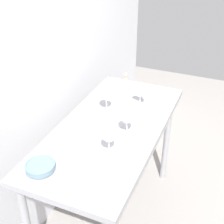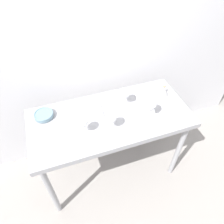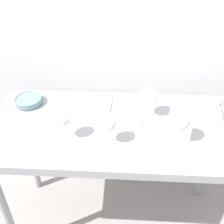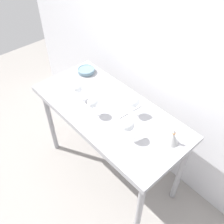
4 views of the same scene
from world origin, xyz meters
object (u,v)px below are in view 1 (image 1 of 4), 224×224
wine_glass_near_right (141,90)px  tasting_bowl (40,166)px  tasting_sheet_upper (123,101)px  wine_glass_near_left (109,135)px  wine_glass_near_center (127,117)px  wine_glass_far_right (106,94)px  decanter_funnel (126,82)px  open_notebook (92,125)px

wine_glass_near_right → tasting_bowl: wine_glass_near_right is taller
wine_glass_near_right → tasting_sheet_upper: 0.20m
wine_glass_near_left → wine_glass_near_right: (0.58, 0.01, 0.01)m
wine_glass_near_left → tasting_bowl: size_ratio=1.07×
tasting_bowl → wine_glass_near_center: bearing=-31.9°
wine_glass_far_right → decanter_funnel: wine_glass_far_right is taller
wine_glass_near_right → wine_glass_near_center: bearing=-174.8°
decanter_funnel → tasting_sheet_upper: bearing=-164.5°
wine_glass_near_right → decanter_funnel: size_ratio=1.34×
wine_glass_far_right → decanter_funnel: size_ratio=1.31×
wine_glass_near_center → wine_glass_near_left: bearing=173.8°
wine_glass_near_center → wine_glass_near_right: (0.36, 0.03, 0.01)m
decanter_funnel → open_notebook: bearing=179.3°
wine_glass_near_left → open_notebook: wine_glass_near_left is taller
wine_glass_near_left → tasting_sheet_upper: size_ratio=0.64×
wine_glass_far_right → wine_glass_near_right: bearing=-54.3°
wine_glass_near_left → tasting_bowl: wine_glass_near_left is taller
wine_glass_far_right → wine_glass_near_right: (0.14, -0.20, 0.00)m
tasting_bowl → open_notebook: bearing=-7.6°
wine_glass_near_center → wine_glass_near_right: 0.36m
wine_glass_near_center → tasting_bowl: wine_glass_near_center is taller
wine_glass_far_right → tasting_bowl: size_ratio=1.11×
open_notebook → decanter_funnel: decanter_funnel is taller
wine_glass_far_right → open_notebook: 0.25m
tasting_sheet_upper → tasting_bowl: tasting_bowl is taller
wine_glass_far_right → open_notebook: (-0.22, 0.01, -0.13)m
wine_glass_near_center → tasting_bowl: (-0.50, 0.31, -0.10)m
wine_glass_near_left → decanter_funnel: (0.83, 0.21, -0.08)m
tasting_sheet_upper → wine_glass_near_left: bearing=-150.0°
tasting_sheet_upper → wine_glass_far_right: bearing=178.6°
wine_glass_far_right → tasting_bowl: bearing=173.8°
wine_glass_near_center → decanter_funnel: (0.61, 0.24, -0.08)m
tasting_bowl → tasting_sheet_upper: bearing=-8.5°
tasting_sheet_upper → tasting_bowl: (-0.89, 0.13, 0.02)m
wine_glass_near_left → wine_glass_far_right: bearing=25.7°
wine_glass_near_center → tasting_bowl: size_ratio=1.05×
wine_glass_near_center → decanter_funnel: bearing=21.5°
wine_glass_near_right → open_notebook: size_ratio=0.47×
wine_glass_far_right → wine_glass_near_right: wine_glass_near_right is taller
open_notebook → decanter_funnel: size_ratio=2.82×
wine_glass_near_right → wine_glass_far_right: bearing=125.7°
wine_glass_near_right → decanter_funnel: bearing=39.6°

